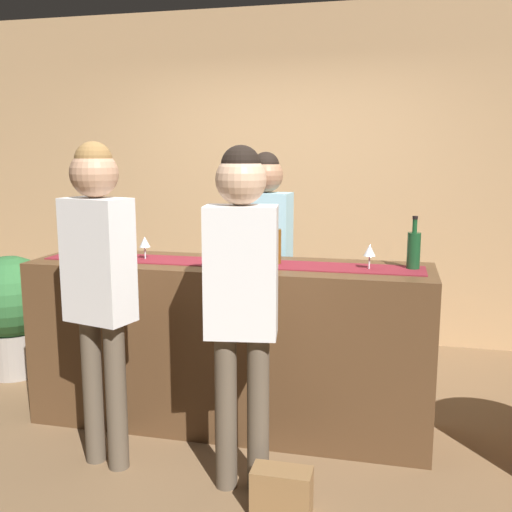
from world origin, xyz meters
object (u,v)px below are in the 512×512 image
(bartender, at_px, (266,246))
(handbag, at_px, (282,491))
(wine_glass_near_customer, at_px, (145,243))
(wine_bottle_green, at_px, (414,250))
(customer_browsing, at_px, (99,271))
(wine_glass_mid_counter, at_px, (370,251))
(customer_sipping, at_px, (241,283))
(potted_plant_tall, at_px, (11,307))
(wine_bottle_clear, at_px, (243,245))
(wine_bottle_amber, at_px, (275,245))

(bartender, distance_m, handbag, 1.74)
(handbag, bearing_deg, wine_glass_near_customer, 140.55)
(wine_bottle_green, distance_m, customer_browsing, 1.72)
(wine_glass_mid_counter, relative_size, customer_sipping, 0.08)
(potted_plant_tall, bearing_deg, wine_bottle_clear, -12.68)
(wine_bottle_green, bearing_deg, wine_glass_near_customer, -177.70)
(wine_bottle_amber, height_order, customer_browsing, customer_browsing)
(wine_bottle_clear, relative_size, handbag, 1.08)
(customer_sipping, height_order, potted_plant_tall, customer_sipping)
(handbag, bearing_deg, customer_browsing, 167.48)
(wine_glass_mid_counter, height_order, customer_sipping, customer_sipping)
(bartender, bearing_deg, customer_sipping, 101.82)
(wine_bottle_amber, bearing_deg, potted_plant_tall, 169.43)
(wine_bottle_green, xyz_separation_m, wine_glass_mid_counter, (-0.24, -0.07, -0.01))
(customer_sipping, bearing_deg, wine_glass_mid_counter, 41.02)
(wine_bottle_green, xyz_separation_m, bartender, (-0.97, 0.53, -0.10))
(wine_glass_near_customer, distance_m, potted_plant_tall, 1.48)
(wine_bottle_green, height_order, bartender, bartender)
(wine_bottle_amber, xyz_separation_m, customer_sipping, (-0.02, -0.70, -0.08))
(customer_browsing, bearing_deg, handbag, 1.98)
(potted_plant_tall, height_order, handbag, potted_plant_tall)
(customer_browsing, bearing_deg, bartender, 77.65)
(wine_bottle_clear, xyz_separation_m, wine_bottle_amber, (0.18, 0.04, 0.00))
(potted_plant_tall, bearing_deg, wine_bottle_green, -7.15)
(bartender, height_order, customer_browsing, customer_browsing)
(wine_bottle_clear, height_order, wine_glass_mid_counter, wine_bottle_clear)
(bartender, bearing_deg, wine_bottle_amber, 112.39)
(wine_bottle_clear, xyz_separation_m, customer_browsing, (-0.61, -0.61, -0.06))
(bartender, relative_size, potted_plant_tall, 1.83)
(wine_bottle_green, bearing_deg, handbag, -122.37)
(wine_bottle_clear, distance_m, handbag, 1.38)
(wine_glass_mid_counter, relative_size, bartender, 0.09)
(wine_bottle_green, bearing_deg, potted_plant_tall, 172.85)
(customer_sipping, bearing_deg, customer_browsing, 167.88)
(bartender, height_order, potted_plant_tall, bartender)
(wine_bottle_amber, distance_m, customer_sipping, 0.71)
(wine_bottle_clear, xyz_separation_m, wine_glass_near_customer, (-0.62, 0.00, -0.01))
(customer_sipping, xyz_separation_m, customer_browsing, (-0.77, 0.05, 0.02))
(wine_bottle_clear, distance_m, wine_bottle_amber, 0.19)
(customer_sipping, distance_m, handbag, 0.99)
(wine_bottle_clear, relative_size, wine_bottle_amber, 1.00)
(handbag, bearing_deg, wine_bottle_clear, 115.42)
(customer_sipping, bearing_deg, wine_bottle_amber, 79.99)
(handbag, bearing_deg, bartender, 105.35)
(wine_glass_mid_counter, distance_m, handbag, 1.35)
(wine_bottle_amber, relative_size, potted_plant_tall, 0.33)
(wine_bottle_amber, distance_m, customer_browsing, 1.03)
(wine_bottle_green, xyz_separation_m, customer_sipping, (-0.81, -0.73, -0.08))
(wine_bottle_green, distance_m, handbag, 1.48)
(customer_browsing, distance_m, potted_plant_tall, 1.76)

